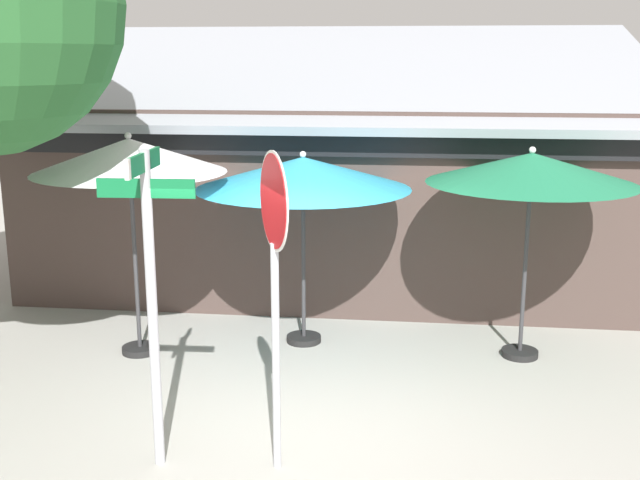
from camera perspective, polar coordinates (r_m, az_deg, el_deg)
ground_plane at (r=7.94m, az=-0.43°, el=-13.73°), size 28.00×28.00×0.10m
cafe_building at (r=12.67m, az=1.39°, el=4.09°), size 9.65×5.09×4.10m
street_sign_post at (r=6.74m, az=-12.34°, el=-2.74°), size 0.83×0.89×2.82m
stop_sign at (r=6.47m, az=-3.37°, el=-0.68°), size 0.37×0.76×2.82m
patio_umbrella_ivory_left at (r=9.34m, az=-13.83°, el=5.91°), size 2.26×2.26×2.71m
patio_umbrella_teal_center at (r=9.47m, az=-1.26°, el=4.87°), size 2.65×2.65×2.44m
patio_umbrella_forest_green_right at (r=9.29m, az=15.26°, el=5.00°), size 2.43×2.43×2.55m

